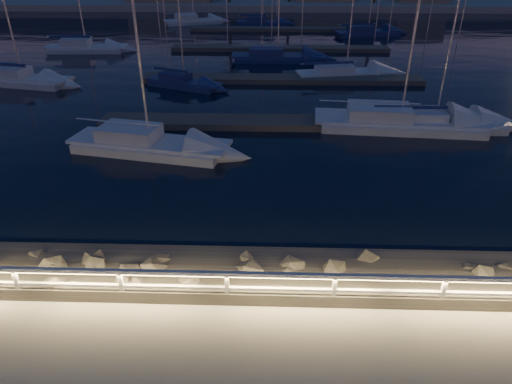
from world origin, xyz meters
TOP-DOWN VIEW (x-y plane):
  - ground at (0.00, 0.00)m, footprint 400.00×400.00m
  - harbor_water at (0.00, 31.22)m, footprint 400.00×440.00m
  - guard_rail at (-0.07, -0.00)m, footprint 44.11×0.12m
  - riprap at (-0.17, 1.25)m, footprint 36.41×3.20m
  - floating_docks at (0.00, 32.50)m, footprint 22.00×36.00m
  - far_shore at (-0.12, 74.05)m, footprint 160.00×14.00m
  - sailboat_a at (-20.21, 24.53)m, footprint 8.04×3.80m
  - sailboat_b at (-7.38, 12.05)m, footprint 8.70×4.08m
  - sailboat_d at (6.54, 15.95)m, footprint 10.18×3.86m
  - sailboat_e at (-7.57, 24.27)m, footprint 6.16×3.99m
  - sailboat_g at (-0.48, 33.19)m, footprint 8.54×2.71m
  - sailboat_h at (8.64, 15.97)m, footprint 8.26×2.64m
  - sailboat_i at (-19.65, 36.64)m, footprint 7.93×2.79m
  - sailboat_k at (10.38, 46.99)m, footprint 8.17×4.12m
  - sailboat_l at (5.03, 27.36)m, footprint 8.24×3.75m
  - sailboat_m at (-11.62, 54.93)m, footprint 8.19×4.79m
  - sailboat_n at (-2.25, 54.43)m, footprint 6.99×2.50m

SIDE VIEW (x-z plane):
  - harbor_water at x=0.00m, z-range -1.27..-0.67m
  - floating_docks at x=0.00m, z-range -0.60..-0.20m
  - sailboat_e at x=-7.57m, z-range -5.36..4.95m
  - sailboat_l at x=5.03m, z-range -6.93..6.54m
  - sailboat_n at x=-2.25m, z-range -6.04..5.66m
  - sailboat_h at x=8.64m, z-range -7.12..6.75m
  - sailboat_k at x=10.38m, z-range -6.86..6.50m
  - riprap at x=-0.17m, z-range -0.87..0.54m
  - sailboat_g at x=-0.48m, z-range -7.36..7.04m
  - sailboat_b at x=-7.38m, z-range -7.29..7.02m
  - sailboat_a at x=-20.21m, z-range -6.78..6.51m
  - sailboat_i at x=-19.65m, z-range -6.81..6.54m
  - sailboat_d at x=6.54m, z-range -8.55..8.29m
  - sailboat_m at x=-11.62m, z-range -6.91..6.66m
  - ground at x=0.00m, z-range 0.00..0.00m
  - far_shore at x=-0.12m, z-range -2.31..2.89m
  - guard_rail at x=-0.07m, z-range 0.24..1.30m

